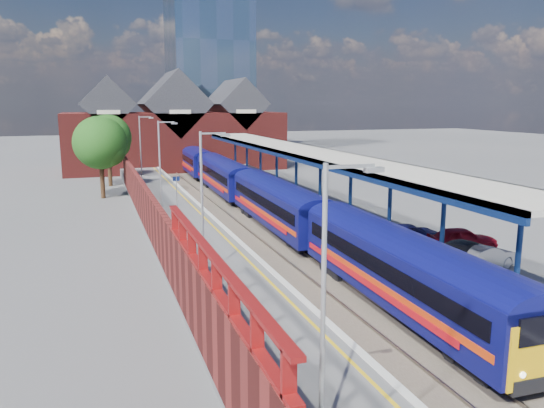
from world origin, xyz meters
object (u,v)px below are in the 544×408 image
Objects in this scene: parked_car_silver at (482,257)px; lamp_post_b at (205,195)px; parked_car_red at (462,239)px; lamp_post_d at (142,145)px; parked_car_dark at (466,253)px; platform_sign at (177,186)px; train at (247,186)px; parked_car_blue at (411,234)px; lamp_post_c at (162,161)px; lamp_post_a at (329,292)px.

lamp_post_b is at bearing 61.23° from parked_car_silver.
parked_car_red is (14.77, -0.30, -3.32)m from lamp_post_b.
lamp_post_d reaches higher than parked_car_red.
lamp_post_b is 13.63m from parked_car_dark.
platform_sign reaches higher than parked_car_silver.
parked_car_blue is at bearing -74.48° from train.
parked_car_red is at bearing -47.82° from lamp_post_c.
train is 9.42× the size of lamp_post_d.
platform_sign is (1.36, 32.00, -2.30)m from lamp_post_a.
lamp_post_c is 1.69× the size of parked_car_blue.
lamp_post_a is at bearing -90.00° from lamp_post_b.
train reaches higher than parked_car_dark.
lamp_post_a is 17.28m from parked_car_dark.
lamp_post_c reaches higher than train.
parked_car_dark is 4.88m from parked_car_blue.
lamp_post_a is 17.24m from parked_car_silver.
platform_sign is at bearing 7.84° from parked_car_dark.
lamp_post_c is at bearing -124.26° from platform_sign.
lamp_post_c reaches higher than parked_car_red.
lamp_post_a reaches higher than parked_car_silver.
parked_car_dark is at bearing -77.52° from train.
lamp_post_c is at bearing -154.20° from train.
lamp_post_d is 2.80× the size of platform_sign.
lamp_post_c is at bearing 90.00° from lamp_post_b.
parked_car_silver is at bearing -60.96° from platform_sign.
lamp_post_d is (0.00, 32.00, 0.00)m from lamp_post_b.
lamp_post_b reaches higher than parked_car_silver.
parked_car_dark is (12.89, -34.97, -3.29)m from lamp_post_d.
lamp_post_b is at bearing -94.33° from platform_sign.
parked_car_dark is at bearing 22.16° from parked_car_silver.
platform_sign is 0.63× the size of parked_car_silver.
lamp_post_d is (0.00, 46.00, 0.00)m from lamp_post_a.
lamp_post_a reaches higher than platform_sign.
lamp_post_b reaches higher than platform_sign.
parked_car_dark is at bearing 40.54° from lamp_post_a.
lamp_post_c reaches higher than parked_car_silver.
platform_sign reaches higher than parked_car_blue.
lamp_post_a is at bearing 114.21° from parked_car_silver.
lamp_post_a is 1.00× the size of lamp_post_c.
parked_car_dark is (12.89, 11.03, -3.29)m from lamp_post_a.
lamp_post_b is 1.75× the size of parked_car_silver.
lamp_post_a and lamp_post_b have the same top height.
lamp_post_c is 19.36m from parked_car_blue.
lamp_post_d is 1.69× the size of parked_car_blue.
lamp_post_a is 1.00× the size of lamp_post_b.
train is 15.90× the size of parked_car_blue.
lamp_post_d is at bearing 33.87° from parked_car_blue.
lamp_post_a and lamp_post_d have the same top height.
lamp_post_b reaches higher than parked_car_red.
platform_sign is (1.36, -14.00, -2.30)m from lamp_post_d.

